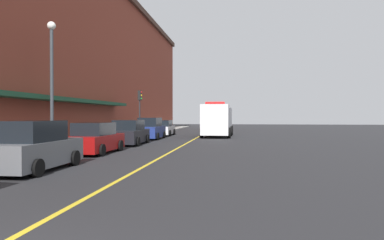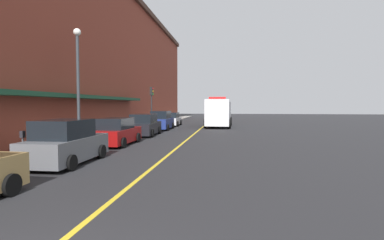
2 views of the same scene
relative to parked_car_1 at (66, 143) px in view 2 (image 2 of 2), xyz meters
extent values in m
plane|color=#232326|center=(3.91, 16.13, -0.89)|extent=(112.00, 112.00, 0.00)
cube|color=gray|center=(-2.29, 16.13, -0.81)|extent=(2.40, 70.00, 0.15)
cube|color=gold|center=(3.91, 16.13, -0.88)|extent=(0.16, 70.00, 0.01)
cube|color=brown|center=(-9.07, 15.13, 6.44)|extent=(11.15, 64.00, 14.66)
cube|color=#19472D|center=(-2.94, 7.13, 2.21)|extent=(1.20, 22.40, 0.24)
cylinder|color=black|center=(0.96, -4.52, -0.57)|extent=(0.24, 0.65, 0.64)
cube|color=#595B60|center=(0.00, 0.06, -0.23)|extent=(1.90, 4.52, 0.96)
cube|color=black|center=(0.00, -0.16, 0.64)|extent=(1.70, 2.49, 0.78)
cylinder|color=black|center=(-0.96, 1.45, -0.57)|extent=(0.22, 0.64, 0.64)
cylinder|color=black|center=(0.93, 1.47, -0.57)|extent=(0.22, 0.64, 0.64)
cylinder|color=black|center=(-0.93, -1.34, -0.57)|extent=(0.22, 0.64, 0.64)
cylinder|color=black|center=(0.95, -1.33, -0.57)|extent=(0.22, 0.64, 0.64)
cube|color=maroon|center=(-0.11, 6.13, -0.29)|extent=(1.82, 4.47, 0.85)
cube|color=black|center=(-0.11, 5.91, 0.48)|extent=(1.63, 2.46, 0.69)
cylinder|color=black|center=(-1.00, 7.52, -0.57)|extent=(0.22, 0.64, 0.64)
cylinder|color=black|center=(0.81, 7.51, -0.57)|extent=(0.22, 0.64, 0.64)
cylinder|color=black|center=(-1.02, 4.76, -0.57)|extent=(0.22, 0.64, 0.64)
cylinder|color=black|center=(0.79, 4.75, -0.57)|extent=(0.22, 0.64, 0.64)
cube|color=black|center=(-0.04, 12.05, -0.27)|extent=(2.08, 4.86, 0.89)
cube|color=black|center=(-0.03, 11.81, 0.54)|extent=(1.81, 2.70, 0.73)
cylinder|color=black|center=(-1.05, 13.49, -0.57)|extent=(0.25, 0.65, 0.64)
cylinder|color=black|center=(0.86, 13.57, -0.57)|extent=(0.25, 0.65, 0.64)
cylinder|color=black|center=(-0.94, 10.52, -0.57)|extent=(0.25, 0.65, 0.64)
cylinder|color=black|center=(0.98, 10.60, -0.57)|extent=(0.25, 0.65, 0.64)
cube|color=navy|center=(0.01, 17.97, -0.23)|extent=(1.86, 4.44, 0.96)
cube|color=black|center=(0.01, 17.75, 0.64)|extent=(1.66, 2.45, 0.79)
cylinder|color=black|center=(-0.92, 19.34, -0.57)|extent=(0.22, 0.64, 0.64)
cylinder|color=black|center=(0.93, 19.35, -0.57)|extent=(0.22, 0.64, 0.64)
cylinder|color=black|center=(-0.90, 16.59, -0.57)|extent=(0.22, 0.64, 0.64)
cylinder|color=black|center=(0.95, 16.61, -0.57)|extent=(0.22, 0.64, 0.64)
cube|color=silver|center=(-0.06, 23.69, -0.31)|extent=(1.95, 4.70, 0.80)
cube|color=black|center=(-0.06, 23.45, 0.41)|extent=(1.70, 2.60, 0.65)
cylinder|color=black|center=(-1.02, 25.09, -0.57)|extent=(0.24, 0.65, 0.64)
cylinder|color=black|center=(0.80, 25.15, -0.57)|extent=(0.24, 0.65, 0.64)
cylinder|color=black|center=(-0.93, 22.22, -0.57)|extent=(0.24, 0.65, 0.64)
cylinder|color=black|center=(0.89, 22.28, -0.57)|extent=(0.24, 0.65, 0.64)
cube|color=silver|center=(5.66, 19.89, 0.83)|extent=(2.59, 2.34, 2.84)
cube|color=silver|center=(5.76, 24.14, 0.72)|extent=(2.67, 5.61, 2.61)
cube|color=red|center=(5.66, 19.89, 2.37)|extent=(1.79, 0.64, 0.24)
cylinder|color=black|center=(6.95, 19.94, -0.39)|extent=(0.32, 1.01, 1.00)
cylinder|color=black|center=(4.38, 20.00, -0.39)|extent=(0.32, 1.01, 1.00)
cylinder|color=black|center=(7.03, 23.41, -0.39)|extent=(0.32, 1.01, 1.00)
cylinder|color=black|center=(4.46, 23.47, -0.39)|extent=(0.32, 1.01, 1.00)
cylinder|color=black|center=(7.08, 25.66, -0.39)|extent=(0.32, 1.01, 1.00)
cylinder|color=black|center=(4.51, 25.72, -0.39)|extent=(0.32, 1.01, 1.00)
cylinder|color=#4C4C51|center=(-1.44, -0.81, -0.21)|extent=(0.07, 0.07, 1.05)
cube|color=black|center=(-1.44, -0.81, 0.45)|extent=(0.14, 0.18, 0.28)
cylinder|color=#4C4C51|center=(-1.44, 22.26, -0.21)|extent=(0.07, 0.07, 1.05)
cube|color=black|center=(-1.44, 22.26, 0.45)|extent=(0.14, 0.18, 0.28)
cylinder|color=#4C4C51|center=(-1.44, 23.39, -0.21)|extent=(0.07, 0.07, 1.05)
cube|color=black|center=(-1.44, 23.39, 0.45)|extent=(0.14, 0.18, 0.28)
cylinder|color=#4C4C51|center=(-1.44, 8.42, -0.21)|extent=(0.07, 0.07, 1.05)
cube|color=black|center=(-1.44, 8.42, 0.45)|extent=(0.14, 0.18, 0.28)
cylinder|color=#33383D|center=(-2.04, 4.93, 2.51)|extent=(0.18, 0.18, 6.50)
sphere|color=white|center=(-2.04, 4.93, 5.98)|extent=(0.44, 0.44, 0.44)
cylinder|color=#232326|center=(-1.39, 19.32, 0.96)|extent=(0.14, 0.14, 3.40)
cube|color=black|center=(-1.39, 19.32, 3.11)|extent=(0.28, 0.36, 0.90)
sphere|color=red|center=(-1.23, 19.32, 3.41)|extent=(0.16, 0.16, 0.16)
sphere|color=gold|center=(-1.23, 19.32, 3.11)|extent=(0.16, 0.16, 0.16)
sphere|color=green|center=(-1.23, 19.32, 2.81)|extent=(0.16, 0.16, 0.16)
camera|label=1|loc=(7.75, -12.37, 1.22)|focal=32.51mm
camera|label=2|loc=(7.02, -12.02, 1.67)|focal=27.93mm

